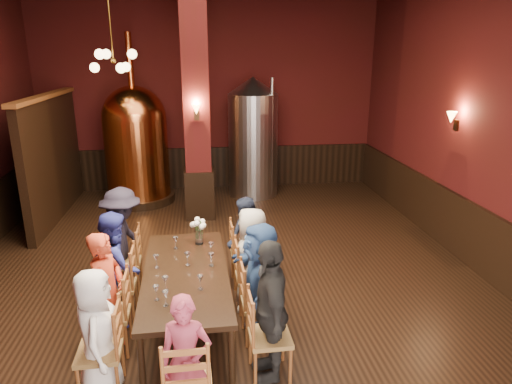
{
  "coord_description": "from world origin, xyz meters",
  "views": [
    {
      "loc": [
        -0.23,
        -6.16,
        3.27
      ],
      "look_at": [
        0.54,
        0.2,
        1.29
      ],
      "focal_mm": 32.0,
      "sensor_mm": 36.0,
      "label": 1
    }
  ],
  "objects": [
    {
      "name": "dining_table",
      "position": [
        -0.47,
        -1.17,
        0.69
      ],
      "size": [
        1.06,
        2.42,
        0.75
      ],
      "rotation": [
        0.0,
        0.0,
        0.02
      ],
      "color": "black",
      "rests_on": "ground"
    },
    {
      "name": "chair_4",
      "position": [
        0.4,
        -2.15,
        0.46
      ],
      "size": [
        0.47,
        0.47,
        0.92
      ],
      "primitive_type": null,
      "rotation": [
        0.0,
        0.0,
        1.6
      ],
      "color": "brown",
      "rests_on": "ground"
    },
    {
      "name": "sconce_column",
      "position": [
        -0.3,
        2.5,
        2.2
      ],
      "size": [
        0.2,
        0.2,
        0.36
      ],
      "primitive_type": null,
      "rotation": [
        0.0,
        0.0,
        3.14
      ],
      "color": "black",
      "rests_on": "column"
    },
    {
      "name": "wine_glass_5",
      "position": [
        -0.82,
        -1.02,
        0.83
      ],
      "size": [
        0.07,
        0.07,
        0.17
      ],
      "primitive_type": null,
      "color": "white",
      "rests_on": "dining_table"
    },
    {
      "name": "chair_7",
      "position": [
        0.35,
        -0.15,
        0.46
      ],
      "size": [
        0.47,
        0.47,
        0.92
      ],
      "primitive_type": null,
      "rotation": [
        0.0,
        0.0,
        1.6
      ],
      "color": "brown",
      "rests_on": "ground"
    },
    {
      "name": "wine_glass_1",
      "position": [
        -0.3,
        -1.62,
        0.83
      ],
      "size": [
        0.07,
        0.07,
        0.17
      ],
      "primitive_type": null,
      "color": "white",
      "rests_on": "dining_table"
    },
    {
      "name": "chair_8",
      "position": [
        -0.43,
        -2.72,
        0.46
      ],
      "size": [
        0.47,
        0.47,
        0.92
      ],
      "primitive_type": null,
      "rotation": [
        0.0,
        0.0,
        3.17
      ],
      "color": "brown",
      "rests_on": "ground"
    },
    {
      "name": "wainscot_back",
      "position": [
        0.0,
        4.96,
        0.5
      ],
      "size": [
        7.9,
        0.08,
        1.0
      ],
      "primitive_type": "cube",
      "color": "black",
      "rests_on": "ground"
    },
    {
      "name": "wine_glass_0",
      "position": [
        -0.15,
        -0.73,
        0.83
      ],
      "size": [
        0.07,
        0.07,
        0.17
      ],
      "primitive_type": null,
      "color": "white",
      "rests_on": "dining_table"
    },
    {
      "name": "chair_3",
      "position": [
        -1.35,
        -0.19,
        0.46
      ],
      "size": [
        0.47,
        0.47,
        0.92
      ],
      "primitive_type": null,
      "rotation": [
        0.0,
        0.0,
        -1.55
      ],
      "color": "brown",
      "rests_on": "ground"
    },
    {
      "name": "wine_glass_7",
      "position": [
        -0.65,
        -1.92,
        0.83
      ],
      "size": [
        0.07,
        0.07,
        0.17
      ],
      "primitive_type": null,
      "color": "white",
      "rests_on": "dining_table"
    },
    {
      "name": "chair_0",
      "position": [
        -1.3,
        -2.19,
        0.46
      ],
      "size": [
        0.47,
        0.47,
        0.92
      ],
      "primitive_type": null,
      "rotation": [
        0.0,
        0.0,
        -1.55
      ],
      "color": "brown",
      "rests_on": "ground"
    },
    {
      "name": "person_8",
      "position": [
        -0.43,
        -2.72,
        0.64
      ],
      "size": [
        0.51,
        0.37,
        1.29
      ],
      "primitive_type": "imported",
      "rotation": [
        0.0,
        0.0,
        6.15
      ],
      "color": "#9D344B",
      "rests_on": "ground"
    },
    {
      "name": "person_4",
      "position": [
        0.4,
        -2.15,
        0.77
      ],
      "size": [
        0.37,
        0.9,
        1.53
      ],
      "primitive_type": "imported",
      "rotation": [
        0.0,
        0.0,
        4.71
      ],
      "color": "black",
      "rests_on": "ground"
    },
    {
      "name": "column",
      "position": [
        -0.3,
        2.8,
        2.25
      ],
      "size": [
        0.58,
        0.58,
        4.5
      ],
      "primitive_type": "cube",
      "color": "#430E11",
      "rests_on": "ground"
    },
    {
      "name": "person_1",
      "position": [
        -1.31,
        -1.52,
        0.72
      ],
      "size": [
        0.49,
        0.6,
        1.43
      ],
      "primitive_type": "imported",
      "rotation": [
        0.0,
        0.0,
        1.26
      ],
      "color": "#C43D21",
      "rests_on": "ground"
    },
    {
      "name": "wine_glass_2",
      "position": [
        -0.68,
        -1.6,
        0.83
      ],
      "size": [
        0.07,
        0.07,
        0.17
      ],
      "primitive_type": null,
      "color": "white",
      "rests_on": "dining_table"
    },
    {
      "name": "pendant_cluster",
      "position": [
        -1.8,
        2.9,
        3.1
      ],
      "size": [
        0.9,
        0.9,
        1.7
      ],
      "primitive_type": null,
      "color": "#A57226",
      "rests_on": "room"
    },
    {
      "name": "sconce_wall",
      "position": [
        3.9,
        0.8,
        2.2
      ],
      "size": [
        0.2,
        0.2,
        0.36
      ],
      "primitive_type": null,
      "rotation": [
        0.0,
        0.0,
        1.57
      ],
      "color": "black",
      "rests_on": "room"
    },
    {
      "name": "rose_vase",
      "position": [
        -0.31,
        -0.35,
        1.0
      ],
      "size": [
        0.22,
        0.22,
        0.37
      ],
      "color": "white",
      "rests_on": "dining_table"
    },
    {
      "name": "person_7",
      "position": [
        0.35,
        -0.15,
        0.65
      ],
      "size": [
        0.48,
        0.7,
        1.31
      ],
      "primitive_type": "imported",
      "rotation": [
        0.0,
        0.0,
        4.99
      ],
      "color": "#1D243A",
      "rests_on": "ground"
    },
    {
      "name": "person_5",
      "position": [
        0.39,
        -1.48,
        0.72
      ],
      "size": [
        0.59,
        1.39,
        1.45
      ],
      "primitive_type": "imported",
      "rotation": [
        0.0,
        0.0,
        4.84
      ],
      "color": "#2C4B84",
      "rests_on": "ground"
    },
    {
      "name": "chair_2",
      "position": [
        -1.33,
        -0.86,
        0.46
      ],
      "size": [
        0.47,
        0.47,
        0.92
      ],
      "primitive_type": null,
      "rotation": [
        0.0,
        0.0,
        -1.55
      ],
      "color": "brown",
      "rests_on": "ground"
    },
    {
      "name": "wine_glass_6",
      "position": [
        -0.76,
        -1.79,
        0.83
      ],
      "size": [
        0.07,
        0.07,
        0.17
      ],
      "primitive_type": null,
      "color": "white",
      "rests_on": "dining_table"
    },
    {
      "name": "steel_vessel",
      "position": [
        0.96,
        4.18,
        1.37
      ],
      "size": [
        1.17,
        1.17,
        2.73
      ],
      "rotation": [
        0.0,
        0.0,
        0.03
      ],
      "color": "#B2B2B7",
      "rests_on": "ground"
    },
    {
      "name": "wine_glass_3",
      "position": [
        -0.16,
        -1.05,
        0.83
      ],
      "size": [
        0.07,
        0.07,
        0.17
      ],
      "primitive_type": null,
      "color": "white",
      "rests_on": "dining_table"
    },
    {
      "name": "person_0",
      "position": [
        -1.3,
        -2.19,
        0.66
      ],
      "size": [
        0.47,
        0.68,
        1.33
      ],
      "primitive_type": "imported",
      "rotation": [
        0.0,
        0.0,
        1.64
      ],
      "color": "white",
      "rests_on": "ground"
    },
    {
      "name": "copper_kettle",
      "position": [
        -1.65,
        3.98,
        1.33
      ],
      "size": [
        1.56,
        1.56,
        3.66
      ],
      "rotation": [
        0.0,
        0.0,
        0.15
      ],
      "color": "black",
      "rests_on": "ground"
    },
    {
      "name": "person_6",
      "position": [
        0.37,
        -0.82,
        0.7
      ],
      "size": [
        0.6,
        0.77,
        1.39
      ],
      "primitive_type": "imported",
      "rotation": [
        0.0,
        0.0,
        4.45
      ],
      "color": "#B5ADA0",
      "rests_on": "ground"
    },
    {
      "name": "person_2",
      "position": [
        -1.33,
        -0.86,
        0.72
      ],
      "size": [
        0.5,
        0.76,
        1.43
      ],
      "primitive_type": "imported",
      "rotation": [
        0.0,
        0.0,
        1.81
      ],
      "color": "navy",
      "rests_on": "ground"
    },
    {
      "name": "chair_1",
      "position": [
        -1.31,
        -1.52,
        0.46
      ],
      "size": [
        0.47,
        0.47,
        0.92
      ],
      "primitive_type": null,
      "rotation": [
        0.0,
        0.0,
        -1.55
      ],
      "color": "brown",
      "rests_on": "ground"
    },
    {
      "name": "wine_glass_4",
      "position": [
        -0.62,
        -0.48,
        0.83
      ],
      "size": [
        0.07,
        0.07,
        0.17
      ],
      "primitive_type": null,
      "color": "white",
      "rests_on": "dining_table"
    },
    {
      "name": "partition",
      "position": [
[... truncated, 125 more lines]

